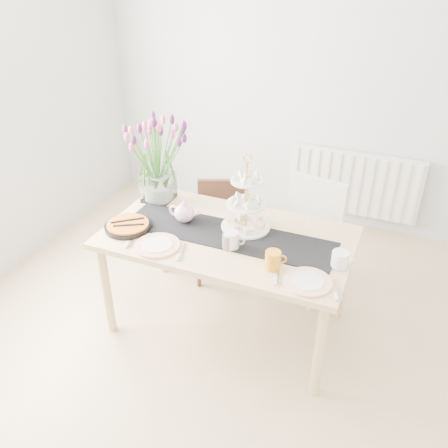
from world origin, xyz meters
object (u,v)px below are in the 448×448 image
at_px(radiator, 354,184).
at_px(chair_white, 309,228).
at_px(mug_orange, 273,260).
at_px(plate_left, 157,245).
at_px(tart_tin, 128,226).
at_px(mug_grey, 229,242).
at_px(plate_right, 308,282).
at_px(dining_table, 227,245).
at_px(cake_stand, 246,210).
at_px(teapot, 184,213).
at_px(chair_brown, 222,222).
at_px(cream_jug, 340,259).
at_px(tulip_vase, 155,148).
at_px(mug_white, 232,240).

bearing_deg(radiator, chair_white, -99.08).
distance_m(mug_orange, plate_left, 0.74).
relative_size(tart_tin, mug_orange, 2.79).
distance_m(mug_grey, plate_right, 0.56).
distance_m(dining_table, tart_tin, 0.67).
relative_size(cake_stand, plate_right, 1.76).
relative_size(chair_white, teapot, 3.99).
relative_size(chair_brown, cream_jug, 7.81).
xyz_separation_m(chair_white, mug_grey, (-0.33, -0.80, 0.28)).
relative_size(chair_white, plate_right, 3.29).
bearing_deg(cream_jug, plate_right, -142.26).
height_order(mug_grey, mug_orange, mug_orange).
distance_m(dining_table, mug_orange, 0.47).
bearing_deg(chair_white, plate_left, -117.61).
distance_m(tulip_vase, cream_jug, 1.47).
relative_size(dining_table, mug_grey, 16.42).
height_order(chair_brown, plate_right, chair_brown).
relative_size(teapot, plate_right, 0.83).
bearing_deg(plate_right, radiator, 91.09).
height_order(tulip_vase, tart_tin, tulip_vase).
bearing_deg(plate_right, cream_jug, 59.89).
bearing_deg(chair_white, mug_grey, -101.85).
relative_size(dining_table, chair_white, 1.79).
height_order(chair_white, mug_white, chair_white).
bearing_deg(radiator, tart_tin, -122.22).
xyz_separation_m(teapot, mug_white, (0.41, -0.17, -0.01)).
bearing_deg(mug_white, radiator, 60.56).
distance_m(chair_white, mug_grey, 0.91).
relative_size(tulip_vase, plate_left, 2.54).
bearing_deg(radiator, chair_brown, -127.51).
bearing_deg(mug_white, mug_orange, -34.18).
height_order(chair_brown, cake_stand, cake_stand).
relative_size(mug_grey, mug_white, 0.87).
relative_size(tulip_vase, cream_jug, 7.35).
distance_m(chair_white, plate_left, 1.24).
bearing_deg(chair_brown, chair_white, -18.32).
xyz_separation_m(tart_tin, mug_white, (0.72, 0.05, 0.04)).
bearing_deg(chair_brown, mug_white, -85.45).
bearing_deg(cream_jug, tart_tin, 162.27).
distance_m(teapot, mug_white, 0.45).
xyz_separation_m(mug_white, plate_left, (-0.43, -0.16, -0.05)).
distance_m(chair_white, tart_tin, 1.35).
bearing_deg(teapot, mug_orange, -18.17).
relative_size(cake_stand, plate_left, 1.66).
bearing_deg(cake_stand, mug_orange, -50.01).
bearing_deg(tulip_vase, plate_left, -61.68).
bearing_deg(plate_left, cake_stand, 43.89).
relative_size(chair_brown, mug_grey, 7.96).
height_order(tart_tin, mug_grey, mug_grey).
relative_size(teapot, plate_left, 0.78).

